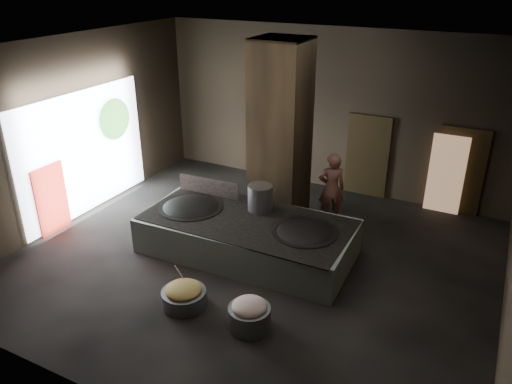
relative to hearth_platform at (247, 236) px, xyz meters
The scene contains 27 objects.
floor 0.56m from the hearth_platform, 31.12° to the right, with size 10.00×9.00×0.10m, color black.
ceiling 4.16m from the hearth_platform, 31.12° to the right, with size 10.00×9.00×0.10m, color black.
back_wall 4.76m from the hearth_platform, 86.39° to the left, with size 10.00×0.10×4.50m, color black.
front_wall 5.07m from the hearth_platform, 86.64° to the right, with size 10.00×0.10×4.50m, color black.
left_wall 5.12m from the hearth_platform, behind, with size 0.10×9.00×4.50m, color black.
pillar 2.53m from the hearth_platform, 90.77° to the left, with size 1.20×1.20×4.50m, color black.
hearth_platform is the anchor object (origin of this frame).
platform_cap 0.41m from the hearth_platform, 90.00° to the right, with size 4.56×2.19×0.03m, color black.
wok_left 1.49m from the hearth_platform, behind, with size 1.47×1.47×0.41m, color black.
wok_left_rim 1.51m from the hearth_platform, behind, with size 1.50×1.50×0.05m, color black.
wok_right 1.39m from the hearth_platform, ahead, with size 1.37×1.37×0.39m, color black.
wok_right_rim 1.41m from the hearth_platform, ahead, with size 1.40×1.40×0.05m, color black.
stock_pot 0.91m from the hearth_platform, 84.81° to the left, with size 0.57×0.57×0.61m, color #9DA0A4.
splash_guard 1.75m from the hearth_platform, 152.65° to the left, with size 1.62×0.06×0.41m, color black.
cook 2.60m from the hearth_platform, 62.92° to the left, with size 0.66×0.42×1.80m, color #975A4C.
veg_basin 2.28m from the hearth_platform, 94.08° to the right, with size 0.85×0.85×0.31m, color slate.
veg_fill 2.27m from the hearth_platform, 94.08° to the right, with size 0.70×0.70×0.22m, color #95A650.
ladle 2.14m from the hearth_platform, 98.39° to the right, with size 0.03×0.03×0.67m, color #9DA0A4.
meat_basin 2.59m from the hearth_platform, 61.06° to the right, with size 0.76×0.76×0.42m, color slate.
meat_fill 2.58m from the hearth_platform, 61.06° to the right, with size 0.63×0.63×0.24m, color tan.
doorway_near 4.58m from the hearth_platform, 70.98° to the left, with size 1.18×0.08×2.38m, color black.
doorway_near_glow 4.73m from the hearth_platform, 73.26° to the left, with size 0.76×0.04×1.80m, color #8C6647.
doorway_far 5.82m from the hearth_platform, 47.85° to the left, with size 1.18×0.08×2.38m, color black.
doorway_far_glow 5.50m from the hearth_platform, 48.99° to the left, with size 0.88×0.04×2.09m, color #8C6647.
left_opening 4.82m from the hearth_platform, behind, with size 0.04×4.20×3.10m, color white.
pavilion_sliver 4.80m from the hearth_platform, 164.61° to the right, with size 0.05×0.90×1.70m, color maroon.
tree_silhouette 5.04m from the hearth_platform, 166.09° to the left, with size 0.28×1.10×1.10m, color #194714.
Camera 1 is at (4.34, -8.40, 5.96)m, focal length 35.00 mm.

